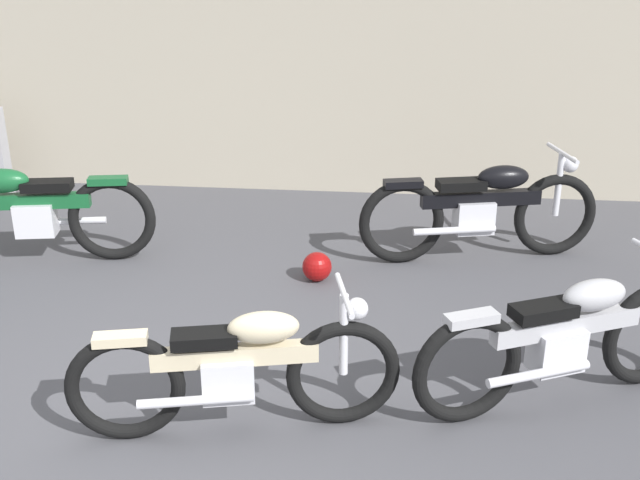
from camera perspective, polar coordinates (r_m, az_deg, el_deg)
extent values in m
plane|color=#47474C|center=(4.94, -12.44, -12.46)|extent=(40.00, 40.00, 0.00)
cube|color=#B2A893|center=(8.64, -3.84, 14.49)|extent=(18.00, 0.30, 3.29)
sphere|color=maroon|center=(6.48, -0.22, -1.99)|extent=(0.25, 0.25, 0.25)
torus|color=black|center=(4.58, 1.73, -9.81)|extent=(0.68, 0.24, 0.68)
torus|color=black|center=(4.59, -14.19, -10.54)|extent=(0.68, 0.24, 0.68)
cube|color=silver|center=(4.53, -6.82, -10.10)|extent=(0.33, 0.25, 0.26)
cube|color=beige|center=(4.46, -6.31, -8.45)|extent=(0.95, 0.31, 0.11)
ellipsoid|color=beige|center=(4.38, -4.20, -6.46)|extent=(0.44, 0.27, 0.19)
cube|color=black|center=(4.40, -8.56, -7.19)|extent=(0.40, 0.25, 0.07)
cube|color=beige|center=(4.43, -14.56, -7.09)|extent=(0.31, 0.18, 0.06)
cylinder|color=silver|center=(4.46, 1.77, -7.02)|extent=(0.05, 0.05, 0.51)
cylinder|color=silver|center=(4.34, 1.81, -4.07)|extent=(0.15, 0.53, 0.03)
sphere|color=silver|center=(4.39, 2.75, -5.10)|extent=(0.13, 0.13, 0.13)
cylinder|color=silver|center=(4.48, -9.19, -11.65)|extent=(0.64, 0.20, 0.06)
torus|color=black|center=(7.05, -15.13, 1.50)|extent=(0.77, 0.23, 0.77)
cube|color=silver|center=(7.19, -20.27, 1.47)|extent=(0.37, 0.27, 0.29)
cube|color=#145128|center=(7.16, -20.85, 2.71)|extent=(1.08, 0.30, 0.13)
ellipsoid|color=#145128|center=(7.16, -22.50, 4.07)|extent=(0.49, 0.29, 0.21)
cube|color=black|center=(7.06, -19.53, 3.82)|extent=(0.45, 0.26, 0.08)
cube|color=#145128|center=(6.94, -15.41, 4.26)|extent=(0.35, 0.19, 0.06)
cylinder|color=silver|center=(7.28, -18.37, 1.34)|extent=(0.73, 0.20, 0.06)
torus|color=black|center=(4.67, 10.85, -9.33)|extent=(0.68, 0.38, 0.71)
cube|color=silver|center=(4.96, 17.08, -7.71)|extent=(0.36, 0.31, 0.27)
cube|color=#ADADB2|center=(4.92, 17.75, -6.02)|extent=(0.95, 0.51, 0.12)
ellipsoid|color=#ADADB2|center=(4.94, 19.63, -3.85)|extent=(0.47, 0.36, 0.19)
cube|color=black|center=(4.77, 16.20, -5.05)|extent=(0.43, 0.32, 0.08)
cube|color=#ADADB2|center=(4.51, 11.15, -5.72)|extent=(0.33, 0.24, 0.06)
cylinder|color=silver|center=(4.81, 15.86, -9.50)|extent=(0.64, 0.34, 0.06)
torus|color=black|center=(7.23, 16.98, 1.78)|extent=(0.76, 0.27, 0.76)
torus|color=black|center=(6.78, 6.05, 1.32)|extent=(0.76, 0.27, 0.76)
cube|color=silver|center=(6.95, 11.30, 1.71)|extent=(0.37, 0.28, 0.29)
cube|color=black|center=(6.91, 11.81, 3.03)|extent=(1.06, 0.35, 0.13)
ellipsoid|color=black|center=(6.92, 13.41, 4.55)|extent=(0.49, 0.31, 0.21)
cube|color=black|center=(6.81, 10.40, 4.06)|extent=(0.45, 0.28, 0.08)
cube|color=black|center=(6.66, 6.17, 4.18)|extent=(0.35, 0.20, 0.06)
cylinder|color=silver|center=(7.14, 17.24, 3.94)|extent=(0.06, 0.06, 0.57)
cylinder|color=silver|center=(7.06, 17.49, 6.16)|extent=(0.18, 0.60, 0.04)
sphere|color=silver|center=(7.12, 18.01, 5.35)|extent=(0.15, 0.15, 0.15)
cylinder|color=silver|center=(6.80, 9.91, 0.70)|extent=(0.72, 0.23, 0.06)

